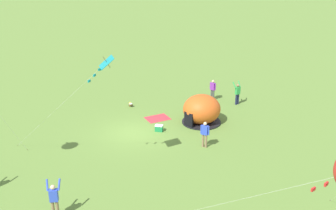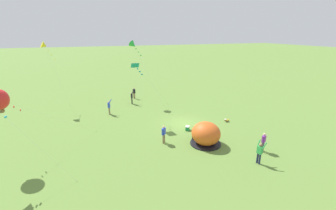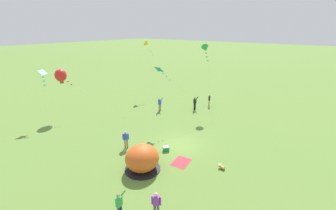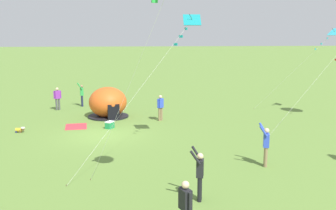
% 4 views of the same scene
% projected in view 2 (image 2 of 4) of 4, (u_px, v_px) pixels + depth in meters
% --- Properties ---
extents(ground_plane, '(300.00, 300.00, 0.00)m').
position_uv_depth(ground_plane, '(183.00, 123.00, 25.21)').
color(ground_plane, olive).
extents(popup_tent, '(2.81, 2.81, 2.10)m').
position_uv_depth(popup_tent, '(206.00, 134.00, 20.33)').
color(popup_tent, '#D8591E').
rests_on(popup_tent, ground).
extents(picnic_blanket, '(1.83, 1.47, 0.01)m').
position_uv_depth(picnic_blanket, '(208.00, 129.00, 23.65)').
color(picnic_blanket, '#CC333D').
rests_on(picnic_blanket, ground).
extents(cooler_box, '(0.64, 0.60, 0.44)m').
position_uv_depth(cooler_box, '(187.00, 128.00, 23.47)').
color(cooler_box, '#1E8C4C').
rests_on(cooler_box, ground).
extents(toddler_crawling, '(0.30, 0.55, 0.32)m').
position_uv_depth(toddler_crawling, '(227.00, 120.00, 25.67)').
color(toddler_crawling, gold).
rests_on(toddler_crawling, ground).
extents(person_flying_kite, '(0.68, 0.54, 1.89)m').
position_uv_depth(person_flying_kite, '(260.00, 152.00, 17.26)').
color(person_flying_kite, '#1E2347').
rests_on(person_flying_kite, ground).
extents(person_arms_raised, '(0.69, 0.57, 1.89)m').
position_uv_depth(person_arms_raised, '(132.00, 97.00, 31.79)').
color(person_arms_raised, black).
rests_on(person_arms_raised, ground).
extents(person_center_field, '(0.44, 0.45, 1.72)m').
position_uv_depth(person_center_field, '(164.00, 133.00, 20.51)').
color(person_center_field, '#8C7251').
rests_on(person_center_field, ground).
extents(person_watching_sky, '(0.55, 0.37, 1.72)m').
position_uv_depth(person_watching_sky, '(134.00, 93.00, 34.31)').
color(person_watching_sky, '#8C7251').
rests_on(person_watching_sky, ground).
extents(person_with_toddler, '(0.39, 0.54, 1.72)m').
position_uv_depth(person_with_toddler, '(264.00, 141.00, 19.04)').
color(person_with_toddler, '#4C4C51').
rests_on(person_with_toddler, ground).
extents(person_far_back, '(0.70, 0.58, 1.89)m').
position_uv_depth(person_far_back, '(109.00, 107.00, 27.74)').
color(person_far_back, '#8C7251').
rests_on(person_far_back, ground).
extents(kite_teal, '(5.23, 6.04, 6.67)m').
position_uv_depth(kite_teal, '(137.00, 67.00, 24.27)').
color(kite_teal, silver).
rests_on(kite_teal, ground).
extents(kite_yellow, '(1.07, 2.53, 8.70)m').
position_uv_depth(kite_yellow, '(44.00, 46.00, 27.85)').
color(kite_yellow, silver).
rests_on(kite_yellow, ground).
extents(kite_green, '(3.90, 4.00, 8.71)m').
position_uv_depth(kite_green, '(133.00, 45.00, 30.55)').
color(kite_green, silver).
rests_on(kite_green, ground).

